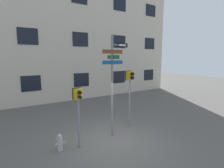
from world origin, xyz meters
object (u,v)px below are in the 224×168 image
Objects in this scene: pedestrian_signal_right at (130,83)px; fire_hydrant at (60,143)px; street_sign_pole at (113,77)px; pedestrian_signal_left at (78,102)px.

pedestrian_signal_right is 4.43× the size of fire_hydrant.
pedestrian_signal_left is at bearing -171.98° from street_sign_pole.
street_sign_pole reaches higher than pedestrian_signal_left.
pedestrian_signal_right is at bearing 12.37° from pedestrian_signal_left.
pedestrian_signal_left is 1.74m from fire_hydrant.
pedestrian_signal_left is 0.83× the size of pedestrian_signal_right.
pedestrian_signal_right is (3.10, 0.68, 0.42)m from pedestrian_signal_left.
street_sign_pole is 1.99m from pedestrian_signal_left.
street_sign_pole is at bearing -161.89° from pedestrian_signal_right.
fire_hydrant is (-0.71, 0.24, -1.58)m from pedestrian_signal_left.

